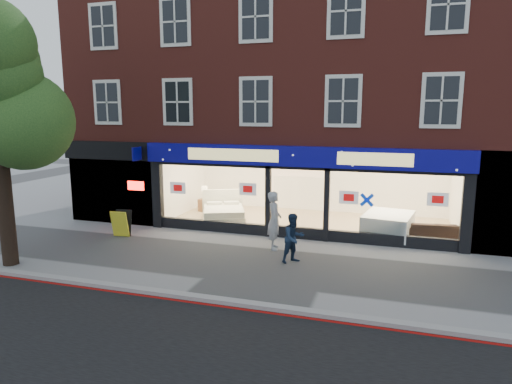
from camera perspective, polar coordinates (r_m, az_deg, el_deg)
The scene contains 12 objects.
ground at distance 13.59m, azimuth 2.24°, elevation -9.20°, with size 120.00×120.00×0.00m, color gray.
kerb_line at distance 10.84m, azimuth -2.22°, elevation -14.38°, with size 60.00×0.10×0.01m, color #8C0A07.
kerb_stone at distance 10.99m, azimuth -1.86°, elevation -13.71°, with size 60.00×0.25×0.12m, color gray.
showroom_floor at distance 18.48m, azimuth 6.54°, elevation -3.82°, with size 11.00×4.50×0.10m, color tan.
building at distance 19.71m, azimuth 7.87°, elevation 16.42°, with size 19.00×8.26×10.30m.
display_bed at distance 18.42m, azimuth -4.08°, elevation -2.64°, with size 2.32×2.50×1.13m.
bedside_table at distance 20.26m, azimuth -6.40°, elevation -1.63°, with size 0.45×0.45×0.55m, color brown.
mattress_stack at distance 16.95m, azimuth 16.17°, elevation -3.92°, with size 1.87×2.22×0.79m.
sofa at distance 17.02m, azimuth 21.21°, elevation -4.50°, with size 2.00×0.78×0.58m, color black.
a_board at distance 17.18m, azimuth -16.46°, elevation -3.78°, with size 0.63×0.41×0.97m, color yellow.
pedestrian_grey at distance 14.93m, azimuth 2.32°, elevation -3.56°, with size 0.70×0.46×1.92m, color #A2A4AA.
pedestrian_blue at distance 13.71m, azimuth 4.73°, elevation -5.76°, with size 0.73×0.57×1.50m, color #172640.
Camera 1 is at (3.34, -12.37, 4.53)m, focal length 32.00 mm.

